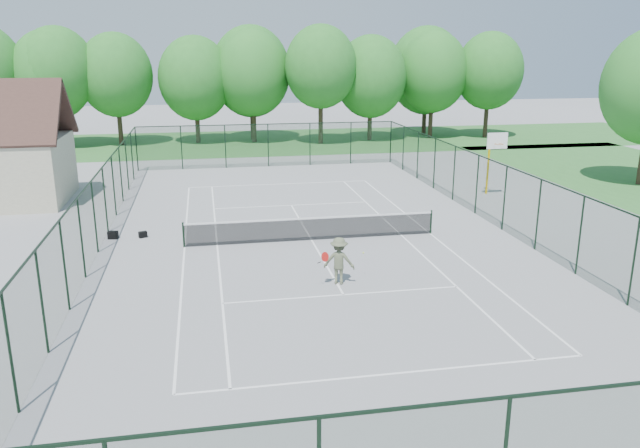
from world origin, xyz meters
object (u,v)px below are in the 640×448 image
(basketball_goal, at_px, (493,151))
(tennis_player, at_px, (339,261))
(tennis_net, at_px, (312,228))
(sports_bag_a, at_px, (113,235))

(basketball_goal, xyz_separation_m, tennis_player, (-11.44, -11.91, -1.71))
(tennis_player, bearing_deg, tennis_net, 90.76)
(tennis_net, distance_m, basketball_goal, 13.41)
(sports_bag_a, bearing_deg, tennis_net, -1.63)
(basketball_goal, height_order, tennis_player, basketball_goal)
(basketball_goal, relative_size, sports_bag_a, 8.53)
(tennis_net, relative_size, sports_bag_a, 25.89)
(basketball_goal, bearing_deg, sports_bag_a, -166.70)
(tennis_player, bearing_deg, basketball_goal, 46.14)
(tennis_net, height_order, basketball_goal, basketball_goal)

